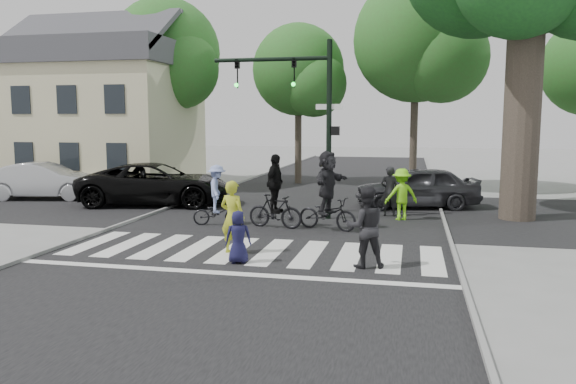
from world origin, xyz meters
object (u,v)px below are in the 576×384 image
Objects in this scene: car_silver at (44,181)px; cyclist_left at (217,199)px; pedestrian_adult at (365,227)px; traffic_signal at (304,104)px; cyclist_right at (327,195)px; car_grey at (417,187)px; pedestrian_woman at (233,217)px; car_suv at (157,184)px; cyclist_mid at (275,198)px; pedestrian_child at (238,237)px.

cyclist_left is at bearing -126.27° from car_silver.
traffic_signal is at bearing -82.29° from pedestrian_adult.
cyclist_right is 0.52× the size of car_grey.
cyclist_right is at bearing -85.61° from pedestrian_adult.
car_silver is (-9.27, 4.16, -0.06)m from cyclist_left.
cyclist_right reaches higher than pedestrian_woman.
car_suv is 1.27× the size of car_silver.
cyclist_mid is 6.79m from car_grey.
cyclist_left is 3.58m from cyclist_right.
cyclist_left reaches higher than car_suv.
car_suv reaches higher than car_grey.
traffic_signal reaches higher than pedestrian_child.
pedestrian_adult is (2.61, -6.20, -2.97)m from traffic_signal.
cyclist_mid is at bearing -104.66° from pedestrian_child.
cyclist_right is at bearing -102.62° from pedestrian_woman.
cyclist_left is 10.16m from car_silver.
cyclist_mid is at bearing -51.87° from car_grey.
pedestrian_child is at bearing 130.29° from pedestrian_woman.
cyclist_left is (-1.71, 3.61, -0.09)m from pedestrian_woman.
cyclist_right reaches higher than pedestrian_child.
pedestrian_child is 0.27× the size of car_grey.
car_silver is 1.01× the size of car_grey.
cyclist_right reaches higher than pedestrian_adult.
traffic_signal reaches higher than car_silver.
pedestrian_woman is 0.80× the size of cyclist_mid.
cyclist_left is at bearing -62.78° from car_grey.
pedestrian_child is 4.47m from cyclist_mid.
pedestrian_adult reaches higher than pedestrian_woman.
cyclist_right is at bearing -39.75° from car_grey.
pedestrian_adult is 0.77× the size of cyclist_right.
cyclist_mid is 0.49× the size of car_grey.
traffic_signal is 1.26× the size of car_silver.
car_suv reaches higher than car_silver.
car_suv is 1.29× the size of car_grey.
traffic_signal is 3.23× the size of pedestrian_woman.
traffic_signal is 3.21× the size of pedestrian_adult.
car_suv is (-6.30, 1.72, -3.06)m from traffic_signal.
cyclist_right is at bearing -60.50° from traffic_signal.
pedestrian_child is 10.14m from car_suv.
car_grey is (4.57, 8.75, -0.13)m from pedestrian_woman.
pedestrian_adult is at bearing -176.03° from pedestrian_woman.
cyclist_left is at bearing -141.84° from traffic_signal.
pedestrian_child is 0.54× the size of cyclist_mid.
pedestrian_woman is 1.48× the size of pedestrian_child.
car_grey is at bearing -112.43° from pedestrian_adult.
cyclist_right is at bearing -0.34° from cyclist_left.
traffic_signal is 4.38m from cyclist_left.
car_grey is at bearing 62.31° from cyclist_right.
traffic_signal is 3.61m from cyclist_mid.
cyclist_right is at bearing -120.14° from car_silver.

